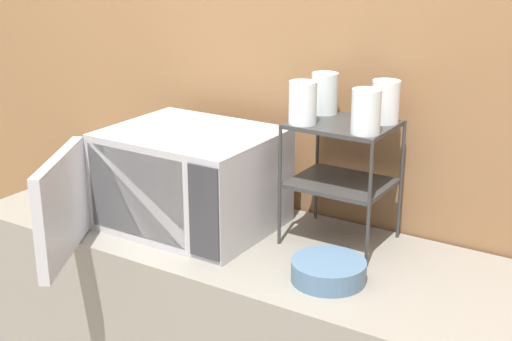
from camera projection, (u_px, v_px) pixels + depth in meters
name	position (u px, v px, depth m)	size (l,w,h in m)	color
wall_back	(300.00, 87.00, 2.25)	(8.00, 0.06, 2.60)	olive
microwave	(186.00, 180.00, 2.16)	(0.51, 0.75, 0.30)	#ADADB2
dish_rack	(342.00, 157.00, 2.02)	(0.29, 0.24, 0.36)	#333333
glass_front_left	(303.00, 103.00, 1.96)	(0.08, 0.08, 0.12)	silver
glass_back_right	(385.00, 102.00, 1.97)	(0.08, 0.08, 0.12)	silver
glass_front_right	(366.00, 111.00, 1.87)	(0.08, 0.08, 0.12)	silver
glass_back_left	(325.00, 93.00, 2.07)	(0.08, 0.08, 0.12)	silver
bowl	(328.00, 271.00, 1.86)	(0.20, 0.20, 0.06)	slate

